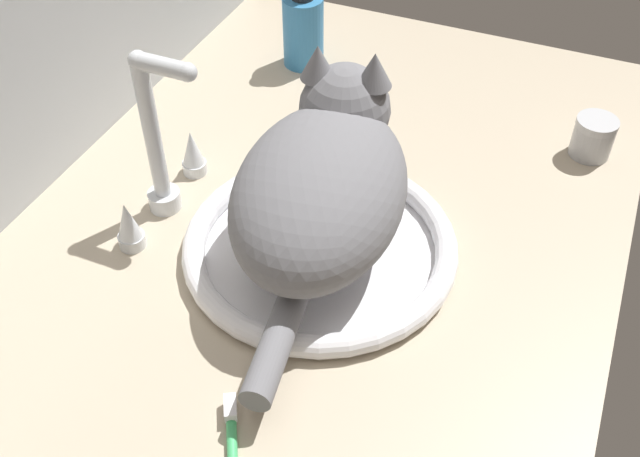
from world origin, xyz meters
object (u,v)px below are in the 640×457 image
(sink_basin, at_px, (320,246))
(metal_jar, at_px, (593,137))
(faucet, at_px, (160,157))
(soap_pump_bottle, at_px, (303,29))
(cat, at_px, (325,177))

(sink_basin, height_order, metal_jar, metal_jar)
(faucet, height_order, soap_pump_bottle, faucet)
(faucet, distance_m, cat, 0.20)
(sink_basin, height_order, cat, cat)
(cat, height_order, soap_pump_bottle, cat)
(faucet, bearing_deg, sink_basin, -90.00)
(cat, bearing_deg, sink_basin, -171.66)
(sink_basin, distance_m, cat, 0.09)
(sink_basin, xyz_separation_m, soap_pump_bottle, (0.38, 0.19, 0.05))
(sink_basin, relative_size, cat, 0.78)
(metal_jar, bearing_deg, sink_basin, 140.24)
(sink_basin, bearing_deg, soap_pump_bottle, 26.38)
(faucet, xyz_separation_m, soap_pump_bottle, (0.38, -0.02, -0.02))
(soap_pump_bottle, bearing_deg, faucet, 177.32)
(cat, xyz_separation_m, metal_jar, (0.29, -0.27, -0.07))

